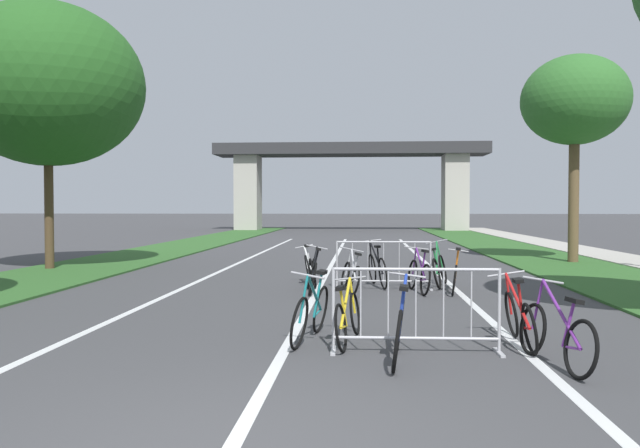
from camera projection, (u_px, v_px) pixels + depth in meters
grass_verge_left at (170, 249)px, 25.87m from camera, size 3.30×51.41×0.05m
grass_verge_right at (515, 251)px, 24.88m from camera, size 3.30×51.41×0.05m
sidewalk_path_right at (583, 251)px, 24.70m from camera, size 1.99×51.41×0.08m
lane_stripe_center at (332, 264)px, 19.23m from camera, size 0.14×29.74×0.01m
lane_stripe_right_lane at (429, 265)px, 19.02m from camera, size 0.14×29.74×0.01m
lane_stripe_left_lane at (237, 264)px, 19.44m from camera, size 0.14×29.74×0.01m
overpass_bridge at (350, 169)px, 46.64m from camera, size 20.31×3.49×6.50m
tree_left_maple_mid at (47, 85)px, 17.41m from camera, size 5.35×5.35×7.50m
tree_right_pine_near at (575, 101)px, 19.50m from camera, size 3.31×3.31×6.56m
crowd_barrier_nearest at (416, 311)px, 7.61m from camera, size 2.09×0.48×1.05m
crowd_barrier_second at (384, 266)px, 13.46m from camera, size 2.10×0.49×1.05m
bicycle_black_0 at (312, 274)px, 12.99m from camera, size 0.50×1.74×0.98m
bicycle_purple_1 at (555, 335)px, 6.97m from camera, size 0.52×1.72×0.97m
bicycle_blue_2 at (399, 328)px, 7.18m from camera, size 0.49×1.69×1.00m
bicycle_orange_3 at (455, 275)px, 12.97m from camera, size 0.55×1.71×0.96m
bicycle_white_4 at (310, 269)px, 14.14m from camera, size 0.63×1.72×0.96m
bicycle_yellow_5 at (348, 317)px, 8.16m from camera, size 0.45×1.69×0.84m
bicycle_red_6 at (520, 318)px, 7.99m from camera, size 0.50×1.67×0.93m
bicycle_green_7 at (440, 270)px, 13.94m from camera, size 0.61×1.73×1.05m
bicycle_silver_8 at (351, 276)px, 12.94m from camera, size 0.55×1.61×0.94m
bicycle_teal_9 at (311, 312)px, 8.28m from camera, size 0.46×1.75×0.98m
bicycle_black_10 at (377, 269)px, 13.94m from camera, size 0.67×1.75×1.04m
bicycle_purple_11 at (419, 275)px, 12.95m from camera, size 0.53×1.65×0.95m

